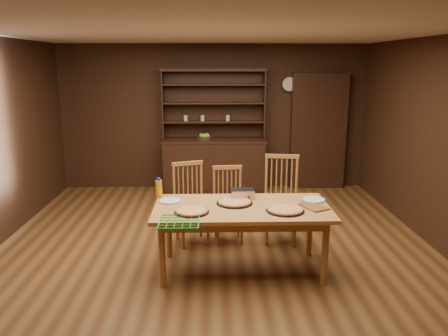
{
  "coord_description": "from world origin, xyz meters",
  "views": [
    {
      "loc": [
        -0.03,
        -4.93,
        2.27
      ],
      "look_at": [
        0.12,
        0.4,
        0.98
      ],
      "focal_mm": 35.0,
      "sensor_mm": 36.0,
      "label": 1
    }
  ],
  "objects_px": {
    "china_hutch": "(214,158)",
    "chair_left": "(190,200)",
    "dining_table": "(242,213)",
    "chair_right": "(281,196)",
    "juice_bottle": "(159,189)",
    "chair_center": "(228,202)"
  },
  "relations": [
    {
      "from": "china_hutch",
      "to": "chair_left",
      "type": "distance_m",
      "value": 2.36
    },
    {
      "from": "dining_table",
      "to": "chair_left",
      "type": "relative_size",
      "value": 1.83
    },
    {
      "from": "chair_right",
      "to": "juice_bottle",
      "type": "relative_size",
      "value": 4.73
    },
    {
      "from": "juice_bottle",
      "to": "chair_left",
      "type": "bearing_deg",
      "value": 57.0
    },
    {
      "from": "dining_table",
      "to": "chair_left",
      "type": "bearing_deg",
      "value": 125.42
    },
    {
      "from": "chair_left",
      "to": "chair_right",
      "type": "xyz_separation_m",
      "value": [
        1.18,
        0.03,
        0.04
      ]
    },
    {
      "from": "chair_center",
      "to": "chair_right",
      "type": "bearing_deg",
      "value": -5.22
    },
    {
      "from": "china_hutch",
      "to": "chair_left",
      "type": "xyz_separation_m",
      "value": [
        -0.32,
        -2.34,
        -0.04
      ]
    },
    {
      "from": "china_hutch",
      "to": "chair_left",
      "type": "relative_size",
      "value": 2.09
    },
    {
      "from": "juice_bottle",
      "to": "china_hutch",
      "type": "bearing_deg",
      "value": 77.18
    },
    {
      "from": "dining_table",
      "to": "china_hutch",
      "type": "bearing_deg",
      "value": 95.18
    },
    {
      "from": "chair_center",
      "to": "dining_table",
      "type": "bearing_deg",
      "value": -87.09
    },
    {
      "from": "dining_table",
      "to": "chair_right",
      "type": "bearing_deg",
      "value": 57.17
    },
    {
      "from": "chair_left",
      "to": "china_hutch",
      "type": "bearing_deg",
      "value": 63.19
    },
    {
      "from": "chair_left",
      "to": "dining_table",
      "type": "bearing_deg",
      "value": -73.65
    },
    {
      "from": "dining_table",
      "to": "juice_bottle",
      "type": "height_order",
      "value": "juice_bottle"
    },
    {
      "from": "chair_left",
      "to": "chair_right",
      "type": "bearing_deg",
      "value": -17.68
    },
    {
      "from": "chair_center",
      "to": "juice_bottle",
      "type": "relative_size",
      "value": 4.13
    },
    {
      "from": "chair_right",
      "to": "dining_table",
      "type": "bearing_deg",
      "value": -115.21
    },
    {
      "from": "china_hutch",
      "to": "chair_left",
      "type": "bearing_deg",
      "value": -97.74
    },
    {
      "from": "china_hutch",
      "to": "dining_table",
      "type": "bearing_deg",
      "value": -84.82
    },
    {
      "from": "chair_center",
      "to": "juice_bottle",
      "type": "distance_m",
      "value": 1.04
    }
  ]
}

